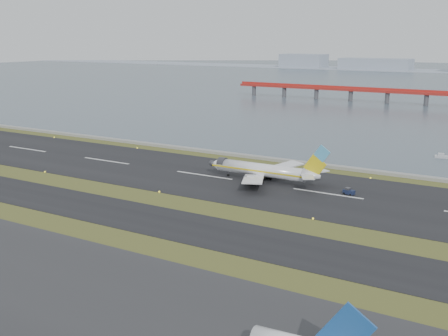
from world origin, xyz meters
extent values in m
plane|color=#354117|center=(0.00, 0.00, 0.00)|extent=(1000.00, 1000.00, 0.00)
cube|color=black|center=(0.00, -12.00, 0.05)|extent=(1000.00, 18.00, 0.10)
cube|color=black|center=(0.00, 30.00, 0.05)|extent=(1000.00, 45.00, 0.10)
cube|color=#999993|center=(0.00, 60.00, 0.50)|extent=(1000.00, 2.50, 1.00)
cube|color=red|center=(20.00, 250.00, 7.50)|extent=(260.00, 5.00, 1.60)
cube|color=red|center=(20.00, 250.00, 9.00)|extent=(260.00, 0.40, 1.40)
cylinder|color=#4C4C51|center=(-76.00, 250.00, 3.00)|extent=(2.80, 2.80, 7.00)
cylinder|color=#4C4C51|center=(20.00, 250.00, 3.00)|extent=(2.80, 2.80, 7.00)
cube|color=#99A4B5|center=(-220.00, 620.00, 9.00)|extent=(60.00, 35.00, 18.00)
cube|color=#99A4B5|center=(-120.00, 620.00, 7.00)|extent=(90.00, 35.00, 14.00)
cylinder|color=white|center=(17.99, 32.70, 3.50)|extent=(28.00, 3.80, 3.80)
cone|color=white|center=(2.39, 32.70, 3.50)|extent=(3.20, 3.80, 3.80)
cone|color=white|center=(34.19, 32.70, 3.80)|extent=(5.00, 3.80, 3.80)
cube|color=yellow|center=(17.99, 30.78, 3.50)|extent=(31.00, 0.06, 0.45)
cube|color=yellow|center=(17.99, 34.62, 3.50)|extent=(31.00, 0.06, 0.45)
cube|color=white|center=(20.19, 24.20, 2.80)|extent=(11.31, 15.89, 1.66)
cube|color=white|center=(20.19, 41.20, 2.80)|extent=(11.31, 15.89, 1.66)
cylinder|color=#36363A|center=(18.49, 26.70, 1.60)|extent=(4.20, 2.10, 2.10)
cylinder|color=#36363A|center=(18.49, 38.70, 1.60)|extent=(4.20, 2.10, 2.10)
cube|color=yellow|center=(34.99, 32.70, 6.70)|extent=(6.80, 0.35, 6.85)
cube|color=#4FACE2|center=(36.89, 32.70, 10.40)|extent=(4.85, 0.37, 4.90)
cube|color=white|center=(34.49, 28.90, 4.30)|extent=(5.64, 6.80, 0.22)
cube|color=white|center=(34.49, 36.50, 4.30)|extent=(5.64, 6.80, 0.22)
cylinder|color=black|center=(6.99, 32.70, 0.45)|extent=(0.80, 0.28, 0.80)
cylinder|color=black|center=(19.49, 29.90, 0.55)|extent=(1.00, 0.38, 1.00)
cylinder|color=black|center=(19.49, 35.50, 0.55)|extent=(1.00, 0.38, 1.00)
cube|color=#151E3B|center=(45.24, 32.05, 0.84)|extent=(3.30, 2.37, 1.12)
cube|color=#36363A|center=(44.88, 32.14, 1.58)|extent=(1.61, 1.68, 0.65)
cylinder|color=black|center=(44.06, 31.59, 0.33)|extent=(0.70, 0.43, 0.65)
cylinder|color=black|center=(44.44, 33.03, 0.33)|extent=(0.70, 0.43, 0.65)
cylinder|color=black|center=(46.04, 31.07, 0.33)|extent=(0.70, 0.43, 0.65)
cylinder|color=black|center=(46.42, 32.51, 0.33)|extent=(0.70, 0.43, 0.65)
cube|color=#1C509C|center=(72.18, -49.45, 6.50)|extent=(7.70, 0.96, 8.32)
cube|color=#B9B9BD|center=(58.96, 94.68, 0.41)|extent=(7.46, 3.37, 0.92)
cube|color=#B9B9BD|center=(57.44, 94.43, 1.23)|extent=(2.29, 1.95, 0.92)
camera|label=1|loc=(91.49, -109.98, 41.67)|focal=45.00mm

